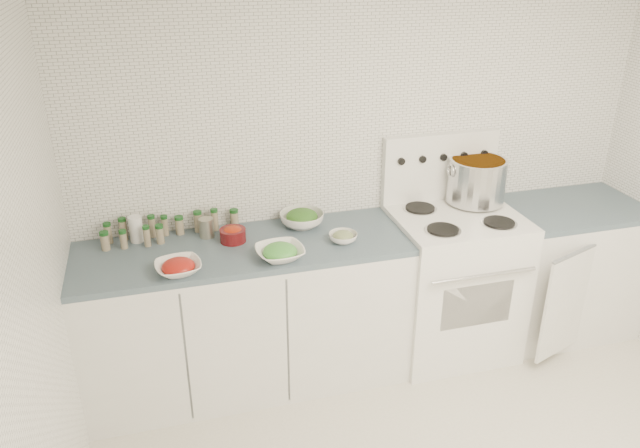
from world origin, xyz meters
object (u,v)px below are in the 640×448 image
(bowl_tomato, at_px, (178,267))
(bowl_snowpea, at_px, (280,252))
(stove, at_px, (451,278))
(stock_pot, at_px, (477,179))

(bowl_tomato, distance_m, bowl_snowpea, 0.53)
(stove, xyz_separation_m, bowl_tomato, (-1.67, -0.20, 0.44))
(stove, relative_size, bowl_snowpea, 4.90)
(stove, bearing_deg, bowl_tomato, -173.08)
(stock_pot, height_order, bowl_tomato, stock_pot)
(stock_pot, distance_m, bowl_tomato, 1.90)
(stock_pot, relative_size, bowl_snowpea, 1.36)
(stock_pot, bearing_deg, bowl_snowpea, -165.61)
(bowl_snowpea, bearing_deg, stove, 9.40)
(stove, height_order, bowl_tomato, stove)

